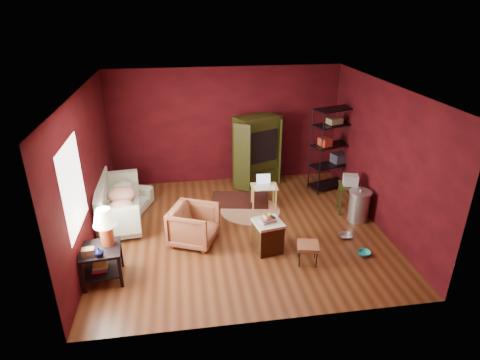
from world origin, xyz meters
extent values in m
cube|color=brown|center=(0.00, 0.00, -0.01)|extent=(5.50, 5.00, 0.02)
cube|color=white|center=(0.00, 0.00, 2.81)|extent=(5.50, 5.00, 0.02)
cube|color=#470A0F|center=(0.00, 2.51, 1.40)|extent=(5.50, 0.02, 2.80)
cube|color=#470A0F|center=(0.00, -2.51, 1.40)|extent=(5.50, 0.02, 2.80)
cube|color=#470A0F|center=(-2.76, 0.00, 1.40)|extent=(0.02, 5.00, 2.80)
cube|color=#470A0F|center=(2.76, 0.00, 1.40)|extent=(0.02, 5.00, 2.80)
cube|color=white|center=(-2.73, -1.00, 1.60)|extent=(0.02, 1.20, 1.40)
imported|color=beige|center=(-2.41, 0.76, 0.37)|extent=(1.11, 1.95, 0.73)
imported|color=black|center=(-0.94, -0.30, 0.40)|extent=(0.98, 1.01, 0.80)
imported|color=silver|center=(1.94, -0.57, 0.13)|extent=(0.26, 0.08, 0.25)
imported|color=#29BBC3|center=(2.05, -1.17, 0.12)|extent=(0.24, 0.11, 0.23)
imported|color=#0B0D3B|center=(-2.42, -1.38, 0.66)|extent=(0.19, 0.19, 0.14)
imported|color=#F7DE78|center=(0.32, -0.79, 0.72)|extent=(0.16, 0.14, 0.13)
cube|color=black|center=(-2.45, -1.18, 0.57)|extent=(0.68, 0.68, 0.04)
cube|color=black|center=(-2.45, -1.18, 0.19)|extent=(0.64, 0.64, 0.03)
cube|color=black|center=(-2.70, -1.48, 0.29)|extent=(0.06, 0.06, 0.58)
cube|color=black|center=(-2.14, -1.42, 0.29)|extent=(0.06, 0.06, 0.58)
cube|color=black|center=(-2.76, -0.93, 0.29)|extent=(0.06, 0.06, 0.58)
cube|color=black|center=(-2.20, -0.87, 0.29)|extent=(0.06, 0.06, 0.58)
cylinder|color=#B84621|center=(-2.34, -1.06, 0.76)|extent=(0.23, 0.23, 0.35)
cone|color=#F2E5C6|center=(-2.34, -1.06, 1.08)|extent=(0.41, 0.41, 0.29)
cube|color=olive|center=(-2.59, -1.35, 0.65)|extent=(0.20, 0.14, 0.12)
cube|color=#B32C3D|center=(-2.50, -1.18, 0.23)|extent=(0.26, 0.31, 0.03)
cube|color=teal|center=(-2.49, -1.18, 0.27)|extent=(0.26, 0.31, 0.03)
cube|color=gold|center=(-2.48, -1.18, 0.30)|extent=(0.26, 0.31, 0.03)
cube|color=beige|center=(-2.38, 0.74, 0.26)|extent=(0.92, 1.85, 0.38)
cube|color=beige|center=(-2.71, 0.71, 0.52)|extent=(0.35, 1.79, 0.75)
cube|color=beige|center=(-2.29, -0.14, 0.47)|extent=(0.76, 0.24, 0.52)
cube|color=beige|center=(-2.47, 1.63, 0.47)|extent=(0.76, 0.24, 0.52)
ellipsoid|color=#E14A1F|center=(-2.28, 0.24, 0.56)|extent=(0.53, 0.53, 0.26)
ellipsoid|color=#E14A1F|center=(-2.34, 0.75, 0.58)|extent=(0.60, 0.60, 0.30)
ellipsoid|color=beige|center=(-2.38, 1.22, 0.54)|extent=(0.49, 0.49, 0.24)
cube|color=#3F210E|center=(0.36, -0.76, 0.27)|extent=(0.53, 0.53, 0.54)
cube|color=beige|center=(0.36, -0.76, 0.57)|extent=(0.57, 0.57, 0.05)
cube|color=beige|center=(0.36, -0.76, 0.60)|extent=(0.29, 0.25, 0.02)
cube|color=#4976AB|center=(0.36, -0.76, 0.63)|extent=(0.30, 0.26, 0.02)
cube|color=#C34E49|center=(0.36, -0.76, 0.65)|extent=(0.26, 0.21, 0.02)
cube|color=black|center=(0.43, -0.72, 0.67)|extent=(0.13, 0.16, 0.02)
cube|color=black|center=(0.97, -1.23, 0.33)|extent=(0.43, 0.43, 0.07)
cube|color=black|center=(0.97, -1.23, 0.29)|extent=(0.39, 0.39, 0.02)
cylinder|color=black|center=(0.80, -1.33, 0.15)|extent=(0.02, 0.02, 0.29)
cylinder|color=black|center=(1.07, -1.40, 0.15)|extent=(0.02, 0.02, 0.29)
cylinder|color=black|center=(0.86, -1.06, 0.15)|extent=(0.02, 0.02, 0.29)
cylinder|color=black|center=(1.14, -1.12, 0.15)|extent=(0.02, 0.02, 0.29)
cylinder|color=beige|center=(0.31, 0.77, 0.01)|extent=(1.70, 1.70, 0.01)
cube|color=#4B1914|center=(0.15, 1.27, 0.02)|extent=(1.42, 1.07, 0.01)
cube|color=#FEE174|center=(0.64, 0.93, 0.47)|extent=(0.60, 0.44, 0.03)
cylinder|color=#FEE174|center=(0.38, 0.79, 0.24)|extent=(0.04, 0.04, 0.47)
cylinder|color=#FEE174|center=(0.87, 0.75, 0.24)|extent=(0.04, 0.04, 0.47)
cylinder|color=#FEE174|center=(0.40, 1.11, 0.24)|extent=(0.04, 0.04, 0.47)
cylinder|color=#FEE174|center=(0.90, 1.07, 0.24)|extent=(0.04, 0.04, 0.47)
cube|color=white|center=(0.64, 0.96, 0.50)|extent=(0.32, 0.23, 0.02)
cube|color=silver|center=(0.65, 1.07, 0.60)|extent=(0.31, 0.09, 0.20)
cube|color=white|center=(0.52, 0.85, 0.49)|extent=(0.23, 0.31, 0.00)
cube|color=white|center=(0.76, 0.84, 0.49)|extent=(0.26, 0.33, 0.00)
cube|color=#2E2E0D|center=(0.68, 2.16, 0.86)|extent=(1.12, 0.89, 1.71)
cube|color=black|center=(0.71, 2.08, 1.04)|extent=(0.90, 0.69, 0.77)
cube|color=#2E2E0D|center=(0.28, 1.72, 0.86)|extent=(0.37, 0.25, 1.62)
cube|color=#2E2E0D|center=(1.27, 2.14, 0.86)|extent=(0.13, 0.41, 1.62)
cube|color=#323538|center=(0.70, 2.12, 0.95)|extent=(0.69, 0.63, 0.47)
cube|color=black|center=(0.79, 1.91, 0.95)|extent=(0.42, 0.19, 0.36)
cube|color=#2E2E0D|center=(0.70, 2.12, 0.41)|extent=(0.92, 0.73, 0.05)
cylinder|color=black|center=(2.01, 1.29, 0.99)|extent=(0.03, 0.03, 1.97)
cylinder|color=black|center=(2.88, 1.58, 0.99)|extent=(0.03, 0.03, 1.97)
cylinder|color=black|center=(1.88, 1.67, 0.99)|extent=(0.03, 0.03, 1.97)
cylinder|color=black|center=(2.76, 1.96, 0.99)|extent=(0.03, 0.03, 1.97)
cube|color=black|center=(2.38, 1.62, 0.11)|extent=(1.05, 0.70, 0.03)
cube|color=black|center=(2.38, 1.62, 0.60)|extent=(1.05, 0.70, 0.03)
cube|color=black|center=(2.38, 1.62, 1.10)|extent=(1.05, 0.70, 0.03)
cube|color=black|center=(2.38, 1.62, 1.59)|extent=(1.05, 0.70, 0.03)
cube|color=black|center=(2.38, 1.62, 1.95)|extent=(1.05, 0.70, 0.03)
cube|color=maroon|center=(2.17, 1.56, 1.20)|extent=(0.29, 0.33, 0.18)
cube|color=#353340|center=(2.59, 1.69, 0.73)|extent=(0.35, 0.35, 0.22)
cube|color=#806D4D|center=(2.38, 1.62, 1.68)|extent=(0.38, 0.31, 0.13)
cube|color=#2E2E0D|center=(2.37, 0.42, 0.62)|extent=(0.52, 0.52, 0.04)
cube|color=#2E2E0D|center=(2.15, 0.29, 0.31)|extent=(0.05, 0.05, 0.62)
cube|color=#2E2E0D|center=(2.50, 0.20, 0.31)|extent=(0.05, 0.05, 0.62)
cube|color=#2E2E0D|center=(2.24, 0.64, 0.31)|extent=(0.05, 0.05, 0.62)
cube|color=#2E2E0D|center=(2.59, 0.55, 0.31)|extent=(0.05, 0.05, 0.62)
cube|color=silver|center=(2.37, 0.42, 0.75)|extent=(0.35, 0.31, 0.21)
cylinder|color=silver|center=(2.44, 0.04, 0.31)|extent=(0.54, 0.54, 0.61)
cylinder|color=silver|center=(2.44, 0.04, 0.63)|extent=(0.60, 0.60, 0.04)
sphere|color=silver|center=(2.44, 0.04, 0.67)|extent=(0.08, 0.08, 0.06)
camera|label=1|loc=(-1.05, -6.78, 4.19)|focal=30.00mm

